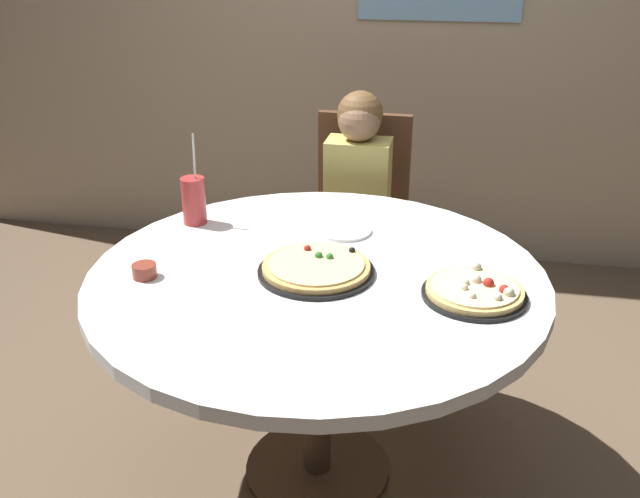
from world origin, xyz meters
The scene contains 9 objects.
ground_plane centered at (0.00, 0.00, 0.00)m, with size 8.00×8.00×0.00m, color brown.
dining_table centered at (0.00, 0.00, 0.66)m, with size 1.34×1.34×0.75m.
chair_wooden centered at (0.00, 1.01, 0.53)m, with size 0.41×0.41×0.95m.
diner_child centered at (0.00, 0.83, 0.48)m, with size 0.26×0.41×1.08m.
pizza_veggie centered at (0.00, -0.01, 0.77)m, with size 0.34×0.34×0.05m.
pizza_cheese centered at (0.45, -0.07, 0.77)m, with size 0.29×0.29×0.05m.
soda_cup centered at (-0.47, 0.29, 0.83)m, with size 0.08×0.08×0.31m.
sauce_bowl centered at (-0.48, -0.12, 0.77)m, with size 0.07×0.07×0.04m, color brown.
plate_small centered at (0.03, 0.30, 0.76)m, with size 0.18×0.18×0.01m, color white.
Camera 1 is at (0.34, -1.77, 1.66)m, focal length 38.90 mm.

